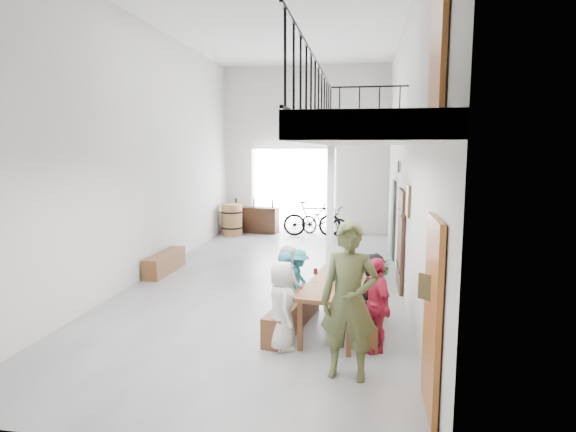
% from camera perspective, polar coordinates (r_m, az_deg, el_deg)
% --- Properties ---
extents(floor, '(12.00, 12.00, 0.00)m').
position_cam_1_polar(floor, '(10.55, -2.01, -7.45)').
color(floor, slate).
rests_on(floor, ground).
extents(room_walls, '(12.00, 12.00, 12.00)m').
position_cam_1_polar(room_walls, '(10.20, -2.11, 12.19)').
color(room_walls, silver).
rests_on(room_walls, ground).
extents(gateway_portal, '(2.80, 0.08, 2.80)m').
position_cam_1_polar(gateway_portal, '(16.15, 0.61, 2.99)').
color(gateway_portal, white).
rests_on(gateway_portal, ground).
extents(right_wall_decor, '(0.07, 8.28, 5.07)m').
position_cam_1_polar(right_wall_decor, '(8.21, 14.14, 0.30)').
color(right_wall_decor, '#A6541D').
rests_on(right_wall_decor, ground).
extents(balcony, '(1.52, 5.62, 4.00)m').
position_cam_1_polar(balcony, '(6.85, 9.32, 9.19)').
color(balcony, white).
rests_on(balcony, ground).
extents(tasting_table, '(1.08, 2.09, 0.79)m').
position_cam_1_polar(tasting_table, '(7.49, 5.77, -8.35)').
color(tasting_table, brown).
rests_on(tasting_table, ground).
extents(bench_inner, '(0.65, 1.97, 0.45)m').
position_cam_1_polar(bench_inner, '(7.75, 0.59, -11.49)').
color(bench_inner, brown).
rests_on(bench_inner, ground).
extents(bench_wall, '(0.35, 1.78, 0.41)m').
position_cam_1_polar(bench_wall, '(7.72, 10.03, -11.86)').
color(bench_wall, brown).
rests_on(bench_wall, ground).
extents(tableware, '(0.69, 1.17, 0.35)m').
position_cam_1_polar(tableware, '(7.61, 5.94, -6.37)').
color(tableware, black).
rests_on(tableware, tasting_table).
extents(side_bench, '(0.37, 1.62, 0.45)m').
position_cam_1_polar(side_bench, '(11.37, -14.38, -5.38)').
color(side_bench, brown).
rests_on(side_bench, ground).
extents(oak_barrel, '(0.69, 0.69, 1.02)m').
position_cam_1_polar(oak_barrel, '(15.78, -6.67, -0.44)').
color(oak_barrel, olive).
rests_on(oak_barrel, ground).
extents(serving_counter, '(1.68, 0.70, 0.86)m').
position_cam_1_polar(serving_counter, '(16.22, -4.01, -0.45)').
color(serving_counter, '#371C11').
rests_on(serving_counter, ground).
extents(counter_bottles, '(1.37, 0.30, 0.28)m').
position_cam_1_polar(counter_bottles, '(16.12, -4.05, 1.54)').
color(counter_bottles, black).
rests_on(counter_bottles, serving_counter).
extents(guest_left_a, '(0.57, 0.71, 1.26)m').
position_cam_1_polar(guest_left_a, '(6.86, -0.72, -10.53)').
color(guest_left_a, silver).
rests_on(guest_left_a, ground).
extents(guest_left_b, '(0.39, 0.51, 1.25)m').
position_cam_1_polar(guest_left_b, '(7.47, -0.11, -8.97)').
color(guest_left_b, teal).
rests_on(guest_left_b, ground).
extents(guest_left_c, '(0.67, 0.75, 1.27)m').
position_cam_1_polar(guest_left_c, '(7.88, -0.01, -8.01)').
color(guest_left_c, silver).
rests_on(guest_left_c, ground).
extents(guest_left_d, '(0.51, 0.76, 1.09)m').
position_cam_1_polar(guest_left_d, '(8.41, 1.22, -7.62)').
color(guest_left_d, teal).
rests_on(guest_left_d, ground).
extents(guest_right_a, '(0.59, 0.84, 1.33)m').
position_cam_1_polar(guest_right_a, '(6.89, 10.40, -10.26)').
color(guest_right_a, '#BC203B').
rests_on(guest_right_a, ground).
extents(guest_right_b, '(0.51, 1.17, 1.22)m').
position_cam_1_polar(guest_right_b, '(7.67, 10.05, -8.78)').
color(guest_right_b, black).
rests_on(guest_right_b, ground).
extents(guest_right_c, '(0.35, 0.52, 1.04)m').
position_cam_1_polar(guest_right_c, '(8.11, 10.08, -8.50)').
color(guest_right_c, silver).
rests_on(guest_right_c, ground).
extents(host_standing, '(0.76, 0.55, 1.95)m').
position_cam_1_polar(host_standing, '(5.97, 7.28, -9.94)').
color(host_standing, '#4C532F').
rests_on(host_standing, ground).
extents(potted_plant, '(0.42, 0.40, 0.39)m').
position_cam_1_polar(potted_plant, '(11.06, 11.39, -5.84)').
color(potted_plant, '#205223').
rests_on(potted_plant, ground).
extents(bicycle_near, '(1.89, 1.42, 0.95)m').
position_cam_1_polar(bicycle_near, '(15.64, 4.33, -0.61)').
color(bicycle_near, black).
rests_on(bicycle_near, ground).
extents(bicycle_far, '(1.89, 0.63, 1.12)m').
position_cam_1_polar(bicycle_far, '(15.47, 2.87, -0.37)').
color(bicycle_far, black).
rests_on(bicycle_far, ground).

